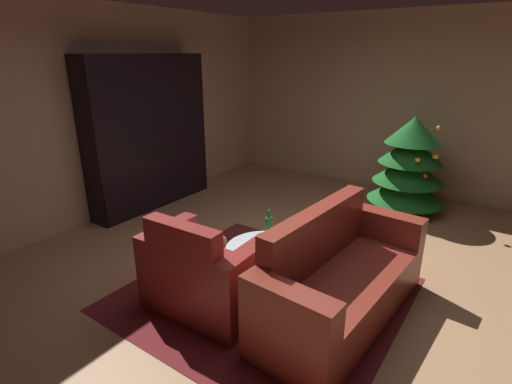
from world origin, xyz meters
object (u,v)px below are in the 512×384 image
armchair_red (203,276)px  bottle_on_table (269,227)px  bookshelf_unit (157,134)px  decorated_tree (410,165)px  book_stack_on_table (272,242)px  couch_red (339,282)px  coffee_table (266,251)px

armchair_red → bottle_on_table: armchair_red is taller
bookshelf_unit → decorated_tree: 3.63m
bookshelf_unit → decorated_tree: (3.16, 1.74, -0.37)m
bottle_on_table → decorated_tree: bearing=75.7°
book_stack_on_table → bottle_on_table: 0.19m
couch_red → decorated_tree: bearing=93.7°
couch_red → bottle_on_table: 0.89m
armchair_red → coffee_table: armchair_red is taller
armchair_red → bottle_on_table: (0.18, 0.78, 0.22)m
decorated_tree → bookshelf_unit: bearing=-151.2°
couch_red → decorated_tree: decorated_tree is taller
couch_red → coffee_table: 0.76m
book_stack_on_table → bottle_on_table: bottle_on_table is taller
book_stack_on_table → bottle_on_table: size_ratio=0.66×
couch_red → bottle_on_table: couch_red is taller
decorated_tree → bottle_on_table: bearing=-104.3°
bookshelf_unit → bottle_on_table: bearing=-18.9°
decorated_tree → armchair_red: bearing=-104.0°
bookshelf_unit → couch_red: (3.35, -1.05, -0.73)m
bookshelf_unit → armchair_red: 2.93m
coffee_table → couch_red: bearing=0.0°
bookshelf_unit → armchair_red: bookshelf_unit is taller
bottle_on_table → armchair_red: bearing=-103.1°
couch_red → bookshelf_unit: bearing=162.6°
couch_red → decorated_tree: 2.82m
coffee_table → bottle_on_table: bearing=115.3°
couch_red → armchair_red: bearing=-150.3°
bookshelf_unit → book_stack_on_table: bookshelf_unit is taller
book_stack_on_table → decorated_tree: decorated_tree is taller
coffee_table → book_stack_on_table: size_ratio=3.82×
coffee_table → bottle_on_table: size_ratio=2.53×
coffee_table → bottle_on_table: 0.26m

